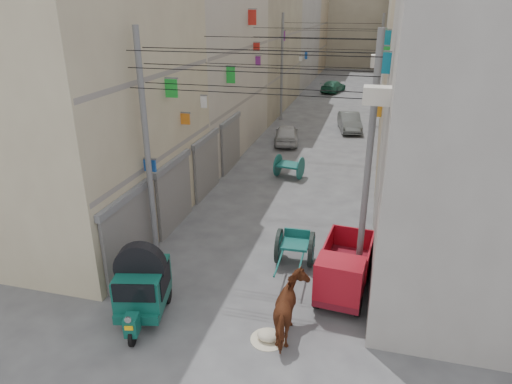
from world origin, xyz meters
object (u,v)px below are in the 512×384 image
(horse, at_px, (291,310))
(distant_car_white, at_px, (287,134))
(tonga_cart, at_px, (295,247))
(mini_truck, at_px, (343,275))
(feed_sack, at_px, (268,335))
(second_cart, at_px, (289,166))
(auto_rickshaw, at_px, (142,284))
(distant_car_grey, at_px, (349,122))
(distant_car_green, at_px, (333,86))

(horse, relative_size, distant_car_white, 0.54)
(tonga_cart, height_order, mini_truck, mini_truck)
(feed_sack, height_order, distant_car_white, distant_car_white)
(tonga_cart, distance_m, horse, 3.85)
(second_cart, relative_size, horse, 0.77)
(auto_rickshaw, height_order, tonga_cart, auto_rickshaw)
(distant_car_white, height_order, distant_car_grey, distant_car_grey)
(distant_car_grey, bearing_deg, distant_car_green, 88.49)
(feed_sack, bearing_deg, auto_rickshaw, 177.74)
(auto_rickshaw, distance_m, distant_car_green, 38.81)
(distant_car_grey, relative_size, distant_car_green, 0.95)
(feed_sack, distance_m, distant_car_green, 39.00)
(auto_rickshaw, relative_size, tonga_cart, 0.95)
(auto_rickshaw, xyz_separation_m, distant_car_white, (0.53, 18.84, -0.43))
(second_cart, distance_m, distant_car_green, 26.24)
(feed_sack, relative_size, distant_car_grey, 0.16)
(horse, bearing_deg, distant_car_white, -84.02)
(distant_car_grey, bearing_deg, mini_truck, -98.26)
(second_cart, height_order, distant_car_white, distant_car_white)
(second_cart, bearing_deg, distant_car_white, 112.37)
(distant_car_white, bearing_deg, auto_rickshaw, 78.16)
(auto_rickshaw, height_order, distant_car_white, auto_rickshaw)
(second_cart, bearing_deg, tonga_cart, -67.79)
(distant_car_grey, bearing_deg, horse, -101.59)
(horse, bearing_deg, mini_truck, -125.78)
(distant_car_white, distance_m, distant_car_green, 19.97)
(mini_truck, bearing_deg, horse, -115.35)
(auto_rickshaw, bearing_deg, second_cart, 67.94)
(mini_truck, xyz_separation_m, horse, (-1.21, -2.09, -0.00))
(feed_sack, height_order, distant_car_grey, distant_car_grey)
(tonga_cart, bearing_deg, second_cart, 100.32)
(auto_rickshaw, relative_size, horse, 1.33)
(tonga_cart, height_order, distant_car_green, tonga_cart)
(distant_car_white, bearing_deg, distant_car_grey, -140.81)
(mini_truck, xyz_separation_m, distant_car_white, (-5.04, 16.54, -0.22))
(feed_sack, bearing_deg, horse, 33.01)
(auto_rickshaw, relative_size, distant_car_white, 0.72)
(feed_sack, relative_size, distant_car_green, 0.15)
(second_cart, bearing_deg, distant_car_grey, 87.34)
(tonga_cart, bearing_deg, feed_sack, -91.71)
(horse, relative_size, distant_car_grey, 0.51)
(mini_truck, bearing_deg, feed_sack, -121.08)
(mini_truck, bearing_deg, distant_car_white, 111.76)
(tonga_cart, distance_m, distant_car_grey, 19.25)
(auto_rickshaw, distance_m, horse, 4.37)
(feed_sack, relative_size, horse, 0.30)
(tonga_cart, xyz_separation_m, distant_car_grey, (0.53, 19.24, -0.00))
(distant_car_grey, xyz_separation_m, distant_car_green, (-2.79, 15.53, -0.05))
(mini_truck, distance_m, distant_car_white, 17.29)
(distant_car_grey, distance_m, distant_car_green, 15.77)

